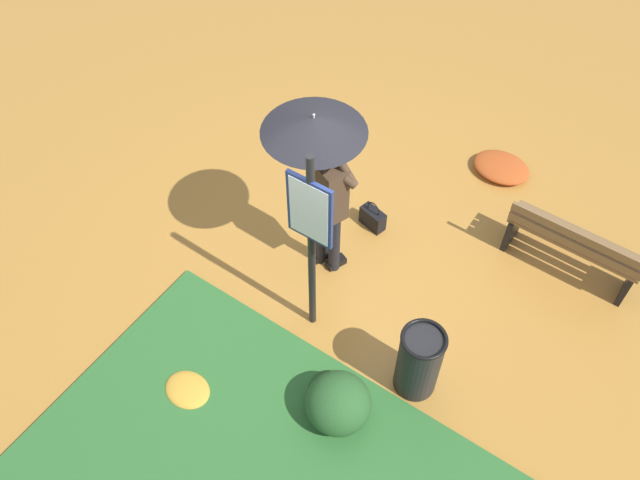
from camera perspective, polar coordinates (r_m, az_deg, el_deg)
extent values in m
plane|color=#B27A33|center=(7.10, 1.43, -2.68)|extent=(18.00, 18.00, 0.00)
cylinder|color=black|center=(6.79, 1.26, -0.18)|extent=(0.12, 0.12, 0.86)
cylinder|color=black|center=(6.85, 0.00, 0.48)|extent=(0.12, 0.12, 0.86)
cube|color=black|center=(7.12, 1.38, -1.93)|extent=(0.18, 0.25, 0.08)
cube|color=black|center=(7.18, 0.18, -1.29)|extent=(0.18, 0.25, 0.08)
cube|color=#473323|center=(6.26, 0.68, 4.48)|extent=(0.44, 0.37, 0.64)
sphere|color=beige|center=(5.93, 0.73, 7.54)|extent=(0.20, 0.20, 0.20)
ellipsoid|color=black|center=(5.91, 0.73, 7.75)|extent=(0.20, 0.20, 0.15)
cylinder|color=#473323|center=(6.04, 2.53, 5.15)|extent=(0.18, 0.13, 0.18)
cylinder|color=#473323|center=(6.00, 2.29, 5.96)|extent=(0.24, 0.11, 0.33)
cube|color=black|center=(5.92, 1.56, 7.17)|extent=(0.07, 0.04, 0.14)
cylinder|color=#473323|center=(6.15, -0.59, 6.61)|extent=(0.11, 0.10, 0.09)
cylinder|color=#473323|center=(6.07, -0.53, 7.11)|extent=(0.10, 0.09, 0.23)
cylinder|color=#A5A5AD|center=(5.85, -0.52, 9.27)|extent=(0.02, 0.02, 0.41)
cone|color=black|center=(5.79, -0.53, 9.97)|extent=(0.96, 0.96, 0.16)
sphere|color=#A5A5AD|center=(5.72, -0.53, 10.80)|extent=(0.02, 0.02, 0.02)
cylinder|color=black|center=(5.81, -0.74, -0.92)|extent=(0.07, 0.07, 2.30)
cube|color=navy|center=(5.38, -0.89, 2.58)|extent=(0.44, 0.04, 0.70)
cube|color=silver|center=(5.37, -1.00, 2.45)|extent=(0.38, 0.01, 0.64)
cube|color=black|center=(7.43, 4.59, 1.89)|extent=(0.32, 0.21, 0.24)
torus|color=black|center=(7.31, 4.67, 2.71)|extent=(0.18, 0.06, 0.18)
cube|color=black|center=(7.45, 25.24, -3.31)|extent=(0.07, 0.36, 0.44)
cube|color=black|center=(7.49, 16.41, 1.01)|extent=(0.07, 0.36, 0.44)
cube|color=brown|center=(7.35, 21.65, 0.61)|extent=(1.40, 0.13, 0.04)
cube|color=brown|center=(7.27, 21.33, 0.01)|extent=(1.40, 0.13, 0.04)
cube|color=brown|center=(7.19, 21.01, -0.61)|extent=(1.40, 0.13, 0.04)
cube|color=brown|center=(7.08, 21.10, -0.37)|extent=(1.40, 0.07, 0.10)
cube|color=brown|center=(6.98, 21.42, 0.35)|extent=(1.40, 0.07, 0.10)
cylinder|color=black|center=(6.12, 8.56, -10.45)|extent=(0.40, 0.40, 0.80)
torus|color=black|center=(5.76, 9.04, -8.48)|extent=(0.42, 0.42, 0.04)
ellipsoid|color=#285628|center=(6.02, 1.61, -13.97)|extent=(0.59, 0.59, 0.53)
ellipsoid|color=#1E421E|center=(6.18, 0.64, -12.86)|extent=(0.36, 0.36, 0.36)
ellipsoid|color=gold|center=(6.44, -11.42, -12.62)|extent=(0.46, 0.36, 0.10)
ellipsoid|color=#B74C1E|center=(8.32, 15.45, 6.10)|extent=(0.69, 0.55, 0.15)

